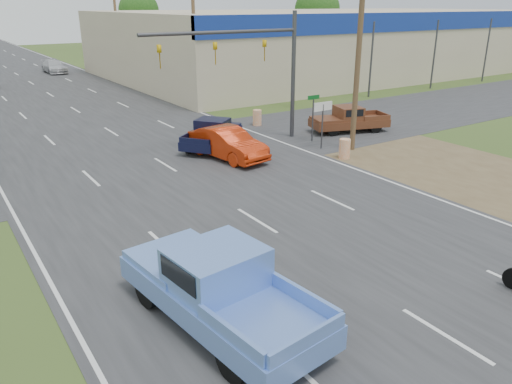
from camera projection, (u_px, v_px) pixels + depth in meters
ground at (445, 336)px, 11.76m from camera, size 200.00×200.00×0.00m
main_road at (50, 95)px, 42.87m from camera, size 15.00×180.00×0.02m
cross_road at (149, 155)px, 25.76m from camera, size 120.00×10.00×0.02m
dirt_verge at (415, 158)px, 25.25m from camera, size 8.00×18.00×0.01m
big_box_store at (332, 40)px, 58.26m from camera, size 50.00×28.10×6.60m
utility_pole_1 at (359, 47)px, 24.92m from camera, size 2.00×0.28×10.00m
utility_pole_2 at (194, 31)px, 38.92m from camera, size 2.00×0.28×10.00m
utility_pole_3 at (116, 24)px, 52.92m from camera, size 2.00×0.28×10.00m
tree_3 at (317, 10)px, 92.56m from camera, size 8.40×8.40×10.40m
tree_5 at (139, 11)px, 99.14m from camera, size 7.98×7.98×9.88m
barrel_0 at (345, 149)px, 25.07m from camera, size 0.56×0.56×1.00m
barrel_1 at (257, 118)px, 31.89m from camera, size 0.56×0.56×1.00m
lane_sign at (323, 114)px, 26.23m from camera, size 1.20×0.08×2.52m
street_name_sign at (313, 113)px, 27.82m from camera, size 0.80×0.08×2.61m
signal_mast at (254, 55)px, 26.30m from camera, size 9.12×0.40×7.00m
red_convertible at (228, 144)px, 24.96m from camera, size 2.33×4.88×1.54m
blue_pickup at (216, 285)px, 12.02m from camera, size 2.96×6.17×1.97m
navy_pickup at (213, 133)px, 27.03m from camera, size 4.76×4.26×1.54m
brown_pickup at (348, 119)px, 30.21m from camera, size 4.99×3.12×1.55m
distant_car_silver at (54, 67)px, 55.86m from camera, size 2.08×4.90×1.41m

